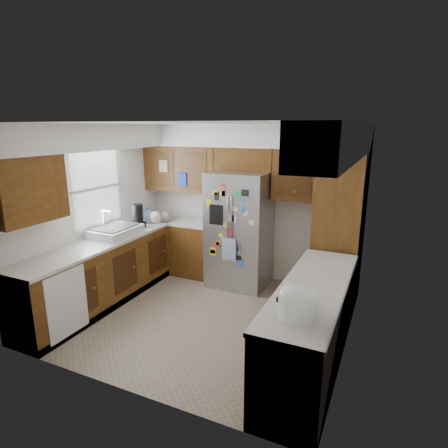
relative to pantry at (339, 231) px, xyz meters
The scene contains 12 objects.
floor 2.17m from the pantry, 142.52° to the right, with size 3.60×3.60×0.00m, color gray.
room_shell 1.94m from the pantry, 153.92° to the right, with size 3.64×3.24×2.52m.
left_counter_run 3.14m from the pantry, 158.56° to the right, with size 1.36×3.20×0.92m.
right_counter_run 1.75m from the pantry, 90.00° to the right, with size 0.63×2.25×0.92m.
pantry is the anchor object (origin of this frame).
fridge 1.51m from the pantry, behind, with size 0.90×0.79×1.80m.
bridge_cabinet 1.77m from the pantry, 169.43° to the left, with size 0.96×0.34×0.35m, color #45240D.
fridge_top_items 2.01m from the pantry, behind, with size 0.58×0.33×0.31m.
sink_assembly 3.18m from the pantry, 160.64° to the right, with size 0.52×0.70×0.37m.
left_counter_clutter 2.97m from the pantry, behind, with size 0.39×0.84×0.38m.
rice_cooker 2.33m from the pantry, 90.01° to the right, with size 0.33×0.32×0.28m.
paper_towel 2.25m from the pantry, 92.45° to the right, with size 0.11×0.11×0.24m, color white.
Camera 1 is at (2.13, -4.00, 2.46)m, focal length 30.00 mm.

